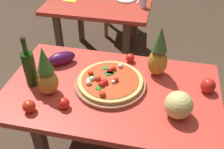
{
  "coord_description": "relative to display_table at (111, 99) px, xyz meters",
  "views": [
    {
      "loc": [
        0.27,
        -1.22,
        1.82
      ],
      "look_at": [
        -0.01,
        0.08,
        0.77
      ],
      "focal_mm": 42.43,
      "sensor_mm": 36.0,
      "label": 1
    }
  ],
  "objects": [
    {
      "name": "dining_chair",
      "position": [
        -0.32,
        1.95,
        -0.15
      ],
      "size": [
        0.44,
        0.44,
        0.85
      ],
      "rotation": [
        0.0,
        0.0,
        3.24
      ],
      "color": "#975D3E",
      "rests_on": "ground_plane"
    },
    {
      "name": "tomato_at_corner",
      "position": [
        0.07,
        0.32,
        0.12
      ],
      "size": [
        0.06,
        0.06,
        0.06
      ],
      "primitive_type": "sphere",
      "color": "red",
      "rests_on": "display_table"
    },
    {
      "name": "background_table",
      "position": [
        -0.42,
        1.33,
        -0.01
      ],
      "size": [
        1.07,
        0.8,
        0.72
      ],
      "color": "brown",
      "rests_on": "ground_plane"
    },
    {
      "name": "melon",
      "position": [
        0.4,
        -0.14,
        0.17
      ],
      "size": [
        0.16,
        0.16,
        0.16
      ],
      "primitive_type": "sphere",
      "color": "#D9CF77",
      "rests_on": "display_table"
    },
    {
      "name": "eggplant",
      "position": [
        -0.4,
        0.19,
        0.13
      ],
      "size": [
        0.21,
        0.2,
        0.09
      ],
      "primitive_type": "ellipsoid",
      "rotation": [
        0.0,
        0.0,
        0.69
      ],
      "color": "#440F3F",
      "rests_on": "display_table"
    },
    {
      "name": "pizza_board",
      "position": [
        -0.01,
        0.03,
        0.1
      ],
      "size": [
        0.45,
        0.45,
        0.02
      ],
      "primitive_type": "cylinder",
      "color": "#975D3E",
      "rests_on": "display_table"
    },
    {
      "name": "drinking_glass_water",
      "position": [
        0.04,
        1.25,
        0.14
      ],
      "size": [
        0.07,
        0.07,
        0.1
      ],
      "primitive_type": "cylinder",
      "color": "silver",
      "rests_on": "background_table"
    },
    {
      "name": "napkin_folded",
      "position": [
        -0.71,
        1.28,
        0.09
      ],
      "size": [
        0.14,
        0.12,
        0.01
      ],
      "primitive_type": "cube",
      "rotation": [
        0.0,
        0.0,
        -0.03
      ],
      "color": "yellow",
      "rests_on": "background_table"
    },
    {
      "name": "tomato_beside_pepper",
      "position": [
        -0.41,
        -0.28,
        0.12
      ],
      "size": [
        0.07,
        0.07,
        0.07
      ],
      "primitive_type": "sphere",
      "color": "red",
      "rests_on": "display_table"
    },
    {
      "name": "bell_pepper",
      "position": [
        0.58,
        0.1,
        0.13
      ],
      "size": [
        0.09,
        0.09,
        0.1
      ],
      "primitive_type": "ellipsoid",
      "color": "red",
      "rests_on": "display_table"
    },
    {
      "name": "display_table",
      "position": [
        0.0,
        0.0,
        0.0
      ],
      "size": [
        1.34,
        0.8,
        0.72
      ],
      "color": "brown",
      "rests_on": "ground_plane"
    },
    {
      "name": "pineapple_left",
      "position": [
        -0.36,
        -0.11,
        0.23
      ],
      "size": [
        0.12,
        0.12,
        0.33
      ],
      "color": "#B68932",
      "rests_on": "display_table"
    },
    {
      "name": "tomato_near_board",
      "position": [
        -0.23,
        -0.22,
        0.12
      ],
      "size": [
        0.07,
        0.07,
        0.07
      ],
      "primitive_type": "sphere",
      "color": "red",
      "rests_on": "display_table"
    },
    {
      "name": "pizza",
      "position": [
        -0.02,
        0.03,
        0.13
      ],
      "size": [
        0.41,
        0.41,
        0.06
      ],
      "color": "#DAB865",
      "rests_on": "pizza_board"
    },
    {
      "name": "wine_bottle",
      "position": [
        -0.5,
        -0.05,
        0.21
      ],
      "size": [
        0.08,
        0.08,
        0.34
      ],
      "color": "#183710",
      "rests_on": "display_table"
    },
    {
      "name": "pineapple_right",
      "position": [
        0.26,
        0.22,
        0.24
      ],
      "size": [
        0.13,
        0.13,
        0.35
      ],
      "color": "#B68328",
      "rests_on": "display_table"
    },
    {
      "name": "knife_utensil",
      "position": [
        -0.02,
        1.41,
        0.09
      ],
      "size": [
        0.02,
        0.18,
        0.01
      ],
      "primitive_type": "cube",
      "rotation": [
        0.0,
        0.0,
        -0.05
      ],
      "color": "silver",
      "rests_on": "background_table"
    }
  ]
}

